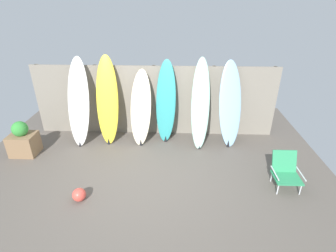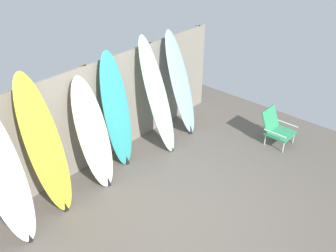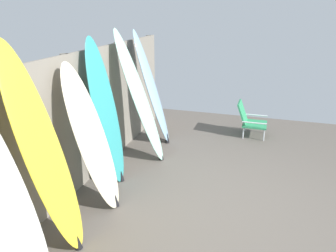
{
  "view_description": "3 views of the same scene",
  "coord_description": "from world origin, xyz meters",
  "px_view_note": "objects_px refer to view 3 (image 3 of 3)",
  "views": [
    {
      "loc": [
        0.59,
        -4.2,
        3.3
      ],
      "look_at": [
        0.4,
        0.63,
        0.88
      ],
      "focal_mm": 28.0,
      "sensor_mm": 36.0,
      "label": 1
    },
    {
      "loc": [
        -3.17,
        -2.55,
        3.95
      ],
      "look_at": [
        0.47,
        0.71,
        1.02
      ],
      "focal_mm": 40.0,
      "sensor_mm": 36.0,
      "label": 2
    },
    {
      "loc": [
        -3.42,
        -0.34,
        2.32
      ],
      "look_at": [
        0.19,
        0.79,
        0.95
      ],
      "focal_mm": 35.0,
      "sensor_mm": 36.0,
      "label": 3
    }
  ],
  "objects_px": {
    "surfboard_yellow_1": "(44,153)",
    "surfboard_skyblue_5": "(152,89)",
    "surfboard_cream_2": "(92,139)",
    "surfboard_seafoam_4": "(140,97)",
    "surfboard_teal_3": "(106,114)",
    "beach_chair": "(249,119)"
  },
  "relations": [
    {
      "from": "surfboard_yellow_1",
      "to": "surfboard_skyblue_5",
      "type": "relative_size",
      "value": 1.05
    },
    {
      "from": "surfboard_cream_2",
      "to": "surfboard_yellow_1",
      "type": "bearing_deg",
      "value": 177.4
    },
    {
      "from": "surfboard_yellow_1",
      "to": "surfboard_seafoam_4",
      "type": "bearing_deg",
      "value": -1.72
    },
    {
      "from": "surfboard_cream_2",
      "to": "surfboard_seafoam_4",
      "type": "xyz_separation_m",
      "value": [
        1.42,
        -0.03,
        0.15
      ]
    },
    {
      "from": "surfboard_yellow_1",
      "to": "surfboard_skyblue_5",
      "type": "xyz_separation_m",
      "value": [
        2.92,
        -0.01,
        -0.05
      ]
    },
    {
      "from": "surfboard_cream_2",
      "to": "surfboard_seafoam_4",
      "type": "bearing_deg",
      "value": -1.23
    },
    {
      "from": "surfboard_teal_3",
      "to": "beach_chair",
      "type": "height_order",
      "value": "surfboard_teal_3"
    },
    {
      "from": "surfboard_cream_2",
      "to": "surfboard_skyblue_5",
      "type": "height_order",
      "value": "surfboard_skyblue_5"
    },
    {
      "from": "surfboard_skyblue_5",
      "to": "surfboard_cream_2",
      "type": "bearing_deg",
      "value": -179.35
    },
    {
      "from": "surfboard_teal_3",
      "to": "surfboard_seafoam_4",
      "type": "xyz_separation_m",
      "value": [
        0.82,
        -0.15,
        0.03
      ]
    },
    {
      "from": "surfboard_teal_3",
      "to": "beach_chair",
      "type": "bearing_deg",
      "value": -36.56
    },
    {
      "from": "surfboard_seafoam_4",
      "to": "beach_chair",
      "type": "distance_m",
      "value": 2.32
    },
    {
      "from": "surfboard_seafoam_4",
      "to": "beach_chair",
      "type": "height_order",
      "value": "surfboard_seafoam_4"
    },
    {
      "from": "surfboard_cream_2",
      "to": "surfboard_seafoam_4",
      "type": "height_order",
      "value": "surfboard_seafoam_4"
    },
    {
      "from": "surfboard_cream_2",
      "to": "beach_chair",
      "type": "relative_size",
      "value": 2.72
    },
    {
      "from": "surfboard_cream_2",
      "to": "surfboard_skyblue_5",
      "type": "xyz_separation_m",
      "value": [
        2.12,
        0.02,
        0.12
      ]
    },
    {
      "from": "surfboard_skyblue_5",
      "to": "surfboard_yellow_1",
      "type": "bearing_deg",
      "value": 179.76
    },
    {
      "from": "surfboard_cream_2",
      "to": "surfboard_teal_3",
      "type": "height_order",
      "value": "surfboard_teal_3"
    },
    {
      "from": "surfboard_yellow_1",
      "to": "surfboard_teal_3",
      "type": "xyz_separation_m",
      "value": [
        1.4,
        0.08,
        -0.05
      ]
    },
    {
      "from": "surfboard_skyblue_5",
      "to": "beach_chair",
      "type": "xyz_separation_m",
      "value": [
        0.83,
        -1.65,
        -0.66
      ]
    },
    {
      "from": "surfboard_skyblue_5",
      "to": "beach_chair",
      "type": "distance_m",
      "value": 1.96
    },
    {
      "from": "surfboard_teal_3",
      "to": "surfboard_seafoam_4",
      "type": "bearing_deg",
      "value": -10.45
    }
  ]
}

